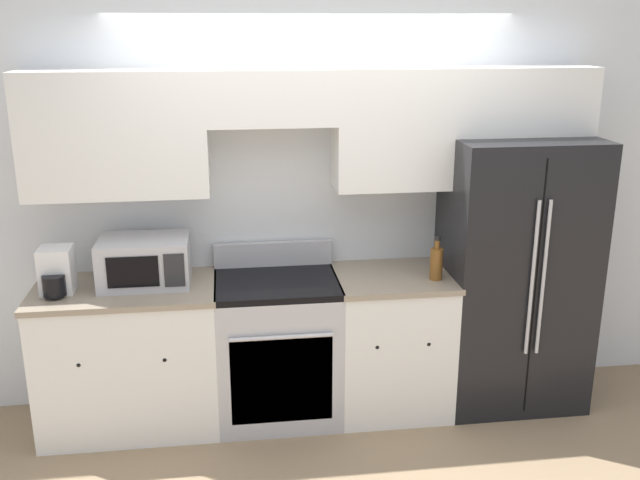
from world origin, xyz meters
TOP-DOWN VIEW (x-y plane):
  - ground_plane at (0.00, 0.00)m, footprint 12.00×12.00m
  - wall_back at (0.01, 0.59)m, footprint 8.00×0.39m
  - lower_cabinets_left at (-1.19, 0.31)m, footprint 1.10×0.64m
  - lower_cabinets_right at (0.47, 0.31)m, footprint 0.73×0.64m
  - oven_range at (-0.27, 0.31)m, footprint 0.77×0.65m
  - refrigerator at (1.27, 0.36)m, footprint 0.91×0.75m
  - microwave at (-1.06, 0.36)m, footprint 0.54×0.39m
  - bottle at (0.71, 0.20)m, footprint 0.08×0.08m
  - coffee_maker at (-1.56, 0.28)m, footprint 0.19×0.26m

SIDE VIEW (x-z plane):
  - ground_plane at x=0.00m, z-range 0.00..0.00m
  - lower_cabinets_left at x=-1.19m, z-range 0.00..0.92m
  - lower_cabinets_right at x=0.47m, z-range 0.00..0.92m
  - oven_range at x=-0.27m, z-range -0.07..1.01m
  - refrigerator at x=1.27m, z-range 0.00..1.77m
  - bottle at x=0.71m, z-range 0.89..1.17m
  - coffee_maker at x=-1.56m, z-range 0.91..1.18m
  - microwave at x=-1.06m, z-range 0.92..1.21m
  - wall_back at x=0.01m, z-range 0.20..2.80m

